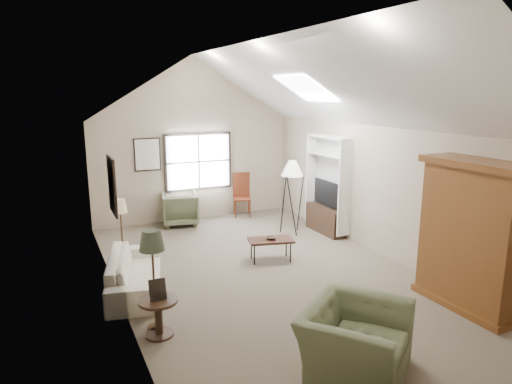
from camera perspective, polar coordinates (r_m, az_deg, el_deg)
name	(u,v)px	position (r m, az deg, el deg)	size (l,w,h in m)	color
room_shell	(267,88)	(7.57, 1.32, 12.87)	(5.01, 8.01, 4.00)	#6C614D
window	(198,162)	(11.41, -7.21, 3.79)	(1.72, 0.08, 1.42)	black
skylight	(306,88)	(8.99, 6.30, 12.82)	(0.80, 1.20, 0.52)	white
wall_art	(132,168)	(8.96, -15.28, 2.86)	(1.97, 3.71, 0.88)	black
armoire	(474,236)	(7.37, 25.55, -4.98)	(0.60, 1.50, 2.20)	brown
tv_alcove	(328,183)	(10.34, 8.93, 1.14)	(0.32, 1.30, 2.10)	white
media_console	(326,219)	(10.53, 8.68, -3.41)	(0.34, 1.18, 0.60)	#382316
tv_panel	(326,193)	(10.37, 8.80, -0.11)	(0.05, 0.90, 0.55)	black
sofa	(135,272)	(7.74, -14.86, -9.62)	(2.04, 0.80, 0.60)	silver
armchair_near	(355,342)	(5.51, 12.26, -17.83)	(1.23, 1.07, 0.80)	#586143
armchair_far	(180,209)	(11.13, -9.48, -2.08)	(0.83, 0.86, 0.78)	#585F42
coffee_table	(271,250)	(8.73, 1.86, -7.24)	(0.83, 0.46, 0.43)	#381E17
bowl	(271,238)	(8.65, 1.87, -5.76)	(0.20, 0.20, 0.05)	#382917
side_table	(159,318)	(6.33, -12.04, -15.10)	(0.51, 0.51, 0.51)	#312214
side_chair	(242,195)	(11.71, -1.75, -0.36)	(0.43, 0.43, 1.11)	maroon
tripod_lamp	(292,197)	(10.23, 4.51, -0.59)	(0.49, 0.49, 1.70)	white
dark_lamp	(154,279)	(6.31, -12.66, -10.62)	(0.34, 0.34, 1.42)	#292D20
tan_lamp	(122,232)	(8.75, -16.45, -4.76)	(0.26, 0.26, 1.28)	tan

